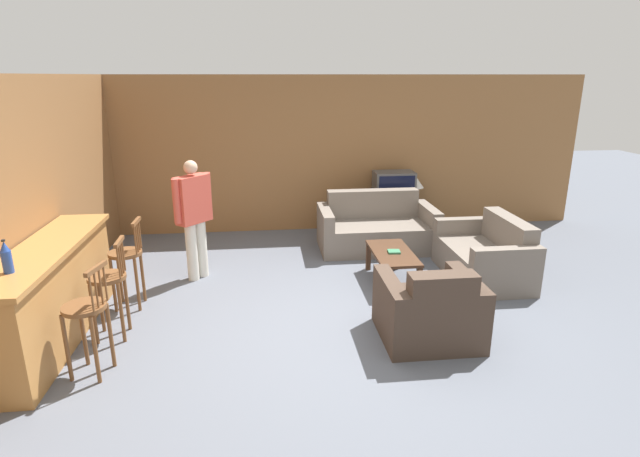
{
  "coord_description": "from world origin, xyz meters",
  "views": [
    {
      "loc": [
        -0.83,
        -4.74,
        2.58
      ],
      "look_at": [
        -0.19,
        0.85,
        0.85
      ],
      "focal_mm": 28.0,
      "sensor_mm": 36.0,
      "label": 1
    }
  ],
  "objects": [
    {
      "name": "bar_chair_far",
      "position": [
        -2.4,
        0.79,
        0.57
      ],
      "size": [
        0.37,
        0.37,
        1.04
      ],
      "color": "brown",
      "rests_on": "ground_plane"
    },
    {
      "name": "bar_chair_mid",
      "position": [
        -2.4,
        0.07,
        0.57
      ],
      "size": [
        0.39,
        0.39,
        1.04
      ],
      "color": "brown",
      "rests_on": "ground_plane"
    },
    {
      "name": "tv_unit",
      "position": [
        1.35,
        3.3,
        0.26
      ],
      "size": [
        1.07,
        0.54,
        0.52
      ],
      "color": "black",
      "rests_on": "ground_plane"
    },
    {
      "name": "wall_back",
      "position": [
        0.0,
        3.65,
        1.3
      ],
      "size": [
        9.4,
        0.08,
        2.6
      ],
      "color": "olive",
      "rests_on": "ground_plane"
    },
    {
      "name": "armchair_near",
      "position": [
        0.79,
        -0.34,
        0.3
      ],
      "size": [
        0.96,
        0.9,
        0.83
      ],
      "color": "#423328",
      "rests_on": "ground_plane"
    },
    {
      "name": "bar_counter",
      "position": [
        -2.96,
        0.07,
        0.5
      ],
      "size": [
        0.55,
        2.39,
        1.0
      ],
      "color": "#A87038",
      "rests_on": "ground_plane"
    },
    {
      "name": "couch_far",
      "position": [
        0.88,
        2.5,
        0.3
      ],
      "size": [
        1.76,
        0.95,
        0.85
      ],
      "color": "#70665B",
      "rests_on": "ground_plane"
    },
    {
      "name": "tv",
      "position": [
        1.35,
        3.3,
        0.78
      ],
      "size": [
        0.67,
        0.41,
        0.53
      ],
      "color": "#4C4C4C",
      "rests_on": "tv_unit"
    },
    {
      "name": "bottle",
      "position": [
        -2.98,
        -0.58,
        1.13
      ],
      "size": [
        0.08,
        0.08,
        0.29
      ],
      "color": "#234293",
      "rests_on": "bar_counter"
    },
    {
      "name": "wall_left",
      "position": [
        -3.3,
        1.32,
        1.3
      ],
      "size": [
        0.08,
        8.65,
        2.6
      ],
      "color": "olive",
      "rests_on": "ground_plane"
    },
    {
      "name": "loveseat_right",
      "position": [
        2.06,
        1.16,
        0.3
      ],
      "size": [
        0.88,
        1.45,
        0.82
      ],
      "color": "#70665B",
      "rests_on": "ground_plane"
    },
    {
      "name": "book_on_table",
      "position": [
        0.79,
        1.1,
        0.43
      ],
      "size": [
        0.17,
        0.15,
        0.02
      ],
      "color": "#33704C",
      "rests_on": "coffee_table"
    },
    {
      "name": "bar_chair_near",
      "position": [
        -2.41,
        -0.6,
        0.57
      ],
      "size": [
        0.44,
        0.44,
        1.04
      ],
      "color": "brown",
      "rests_on": "ground_plane"
    },
    {
      "name": "person_by_window",
      "position": [
        -1.74,
        1.58,
        0.88
      ],
      "size": [
        0.45,
        0.48,
        1.57
      ],
      "color": "silver",
      "rests_on": "ground_plane"
    },
    {
      "name": "table_lamp",
      "position": [
        1.71,
        3.3,
        0.85
      ],
      "size": [
        0.29,
        0.29,
        0.45
      ],
      "color": "brown",
      "rests_on": "tv_unit"
    },
    {
      "name": "ground_plane",
      "position": [
        0.0,
        0.0,
        0.0
      ],
      "size": [
        24.0,
        24.0,
        0.0
      ],
      "primitive_type": "plane",
      "color": "#565B66"
    },
    {
      "name": "coffee_table",
      "position": [
        0.78,
        1.13,
        0.35
      ],
      "size": [
        0.5,
        1.03,
        0.42
      ],
      "color": "#472D1E",
      "rests_on": "ground_plane"
    }
  ]
}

